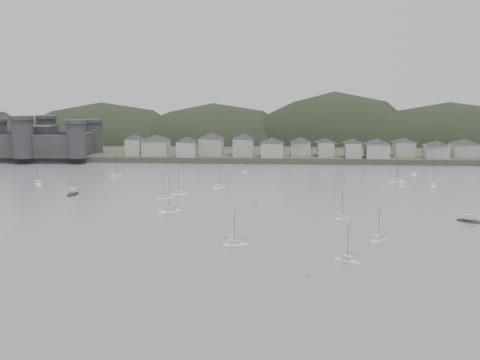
{
  "coord_description": "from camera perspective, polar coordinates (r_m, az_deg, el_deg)",
  "views": [
    {
      "loc": [
        14.55,
        -133.88,
        37.71
      ],
      "look_at": [
        0.0,
        75.0,
        6.0
      ],
      "focal_mm": 44.02,
      "sensor_mm": 36.0,
      "label": 1
    }
  ],
  "objects": [
    {
      "name": "ground",
      "position": [
        139.85,
        -2.15,
        -7.04
      ],
      "size": [
        900.0,
        900.0,
        0.0
      ],
      "primitive_type": "plane",
      "color": "slate",
      "rests_on": "ground"
    },
    {
      "name": "motor_launch_near",
      "position": [
        184.0,
        21.36,
        -3.72
      ],
      "size": [
        7.99,
        7.1,
        3.89
      ],
      "rotation": [
        0.0,
        0.0,
        0.91
      ],
      "color": "black",
      "rests_on": "ground"
    },
    {
      "name": "forested_ridge",
      "position": [
        406.36,
        2.59,
        1.68
      ],
      "size": [
        851.55,
        103.94,
        102.57
      ],
      "color": "black",
      "rests_on": "ground"
    },
    {
      "name": "waterfront_town",
      "position": [
        320.58,
        10.44,
        3.27
      ],
      "size": [
        451.48,
        28.46,
        12.92
      ],
      "color": "#A29E94",
      "rests_on": "far_shore_land"
    },
    {
      "name": "mooring_buoys",
      "position": [
        194.38,
        -4.56,
        -2.56
      ],
      "size": [
        148.49,
        131.51,
        0.7
      ],
      "color": "#BA823E",
      "rests_on": "ground"
    },
    {
      "name": "motor_launch_far",
      "position": [
        224.63,
        -15.9,
        -1.31
      ],
      "size": [
        3.46,
        9.19,
        4.16
      ],
      "rotation": [
        0.0,
        0.0,
        3.12
      ],
      "color": "black",
      "rests_on": "ground"
    },
    {
      "name": "far_shore_land",
      "position": [
        430.65,
        2.04,
        3.78
      ],
      "size": [
        900.0,
        250.0,
        3.0
      ],
      "primitive_type": "cube",
      "color": "#383D2D",
      "rests_on": "ground"
    },
    {
      "name": "moored_fleet",
      "position": [
        203.42,
        -2.76,
        -2.03
      ],
      "size": [
        255.91,
        162.08,
        13.17
      ],
      "color": "silver",
      "rests_on": "ground"
    },
    {
      "name": "castle",
      "position": [
        342.37,
        -19.21,
        3.65
      ],
      "size": [
        66.0,
        43.0,
        20.0
      ],
      "color": "#313134",
      "rests_on": "far_shore_land"
    }
  ]
}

